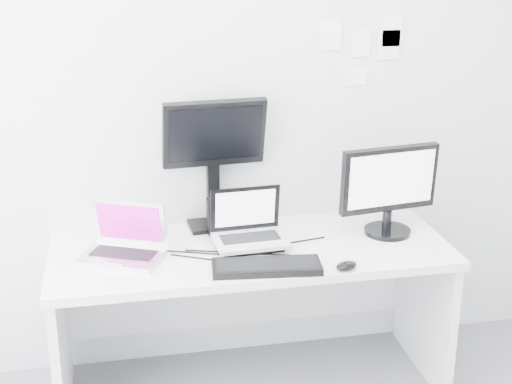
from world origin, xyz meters
TOP-DOWN VIEW (x-y plane):
  - back_wall at (0.00, 1.60)m, footprint 3.60×0.00m
  - desk at (0.00, 1.25)m, footprint 1.80×0.70m
  - macbook at (-0.57, 1.23)m, footprint 0.42×0.38m
  - speaker at (-0.13, 1.45)m, footprint 0.10×0.10m
  - dell_laptop at (-0.00, 1.24)m, footprint 0.34×0.27m
  - rear_monitor at (-0.12, 1.53)m, footprint 0.49×0.21m
  - samsung_monitor at (0.66, 1.28)m, footprint 0.50×0.29m
  - keyboard at (0.02, 1.00)m, footprint 0.47×0.21m
  - mouse at (0.35, 0.94)m, footprint 0.12×0.10m
  - wall_note_0 at (0.45, 1.59)m, footprint 0.10×0.00m
  - wall_note_1 at (0.60, 1.59)m, footprint 0.09×0.00m
  - wall_note_2 at (0.75, 1.59)m, footprint 0.10×0.00m
  - wall_note_3 at (0.58, 1.59)m, footprint 0.11×0.00m
  - wall_note_4 at (0.74, 1.59)m, footprint 0.11×0.00m

SIDE VIEW (x-z plane):
  - desk at x=0.00m, z-range 0.00..0.73m
  - keyboard at x=0.02m, z-range 0.73..0.76m
  - mouse at x=0.35m, z-range 0.73..0.76m
  - speaker at x=-0.13m, z-range 0.73..0.90m
  - macbook at x=-0.57m, z-range 0.73..0.99m
  - dell_laptop at x=0.00m, z-range 0.73..1.00m
  - samsung_monitor at x=0.66m, z-range 0.73..1.17m
  - rear_monitor at x=-0.12m, z-range 0.73..1.38m
  - back_wall at x=0.00m, z-range -0.45..3.15m
  - wall_note_3 at x=0.58m, z-range 1.38..1.46m
  - wall_note_4 at x=0.74m, z-range 1.50..1.64m
  - wall_note_1 at x=0.60m, z-range 1.52..1.65m
  - wall_note_0 at x=0.45m, z-range 1.55..1.69m
  - wall_note_2 at x=0.75m, z-range 1.56..1.70m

